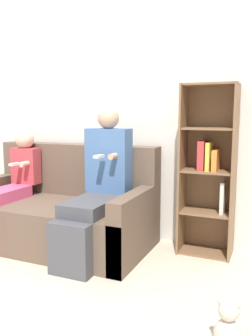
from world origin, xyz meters
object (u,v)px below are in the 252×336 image
object	(u,v)px
adult_seated	(98,182)
teddy_bear	(228,326)
bookshelf	(209,169)
couch	(61,212)
child_seated	(7,186)

from	to	relation	value
adult_seated	teddy_bear	world-z (taller)	adult_seated
adult_seated	bookshelf	bearing A→B (deg)	26.70
couch	teddy_bear	xyz separation A→B (m)	(1.69, -1.01, -0.16)
child_seated	teddy_bear	bearing A→B (deg)	-21.05
child_seated	bookshelf	world-z (taller)	bookshelf
adult_seated	child_seated	bearing A→B (deg)	-177.03
adult_seated	child_seated	world-z (taller)	adult_seated
child_seated	teddy_bear	distance (m)	2.38
teddy_bear	bookshelf	bearing A→B (deg)	105.23
couch	child_seated	xyz separation A→B (m)	(-0.50, -0.16, 0.24)
couch	bookshelf	world-z (taller)	bookshelf
couch	child_seated	world-z (taller)	child_seated
child_seated	teddy_bear	xyz separation A→B (m)	(2.19, -0.84, -0.41)
couch	bookshelf	xyz separation A→B (m)	(1.33, 0.32, 0.45)
couch	adult_seated	xyz separation A→B (m)	(0.46, -0.11, 0.35)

